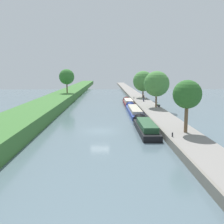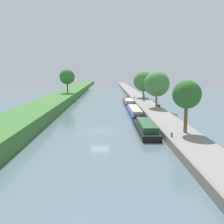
# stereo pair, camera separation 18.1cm
# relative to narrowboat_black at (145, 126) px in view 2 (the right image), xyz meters

# --- Properties ---
(ground_plane) EXTENTS (160.00, 160.00, 0.00)m
(ground_plane) POSITION_rel_narrowboat_black_xyz_m (-5.98, -0.04, -0.59)
(ground_plane) COLOR slate
(left_grassy_bank) EXTENTS (6.64, 260.00, 1.96)m
(left_grassy_bank) POSITION_rel_narrowboat_black_xyz_m (-17.00, -0.04, 0.40)
(left_grassy_bank) COLOR #3D7033
(left_grassy_bank) RESTS_ON ground_plane
(right_towpath) EXTENTS (4.03, 260.00, 0.81)m
(right_towpath) POSITION_rel_narrowboat_black_xyz_m (3.73, -0.04, -0.18)
(right_towpath) COLOR gray
(right_towpath) RESTS_ON ground_plane
(stone_quay) EXTENTS (0.25, 260.00, 0.86)m
(stone_quay) POSITION_rel_narrowboat_black_xyz_m (1.59, -0.04, -0.15)
(stone_quay) COLOR gray
(stone_quay) RESTS_ON ground_plane
(narrowboat_black) EXTENTS (2.15, 11.46, 2.10)m
(narrowboat_black) POSITION_rel_narrowboat_black_xyz_m (0.00, 0.00, 0.00)
(narrowboat_black) COLOR black
(narrowboat_black) RESTS_ON ground_plane
(narrowboat_blue) EXTENTS (2.06, 15.28, 1.96)m
(narrowboat_blue) POSITION_rel_narrowboat_black_xyz_m (0.02, 14.41, -0.06)
(narrowboat_blue) COLOR #283D93
(narrowboat_blue) RESTS_ON ground_plane
(narrowboat_maroon) EXTENTS (2.09, 11.10, 1.98)m
(narrowboat_maroon) POSITION_rel_narrowboat_black_xyz_m (0.08, 27.86, -0.08)
(narrowboat_maroon) COLOR maroon
(narrowboat_maroon) RESTS_ON ground_plane
(tree_rightbank_near) EXTENTS (3.26, 3.26, 6.04)m
(tree_rightbank_near) POSITION_rel_narrowboat_black_xyz_m (4.05, -4.34, 4.60)
(tree_rightbank_near) COLOR brown
(tree_rightbank_near) RESTS_ON right_towpath
(tree_rightbank_midnear) EXTENTS (4.97, 4.97, 7.09)m
(tree_rightbank_midnear) POSITION_rel_narrowboat_black_xyz_m (4.67, 16.60, 4.82)
(tree_rightbank_midnear) COLOR brown
(tree_rightbank_midnear) RESTS_ON right_towpath
(tree_rightbank_midfar) EXTENTS (5.47, 5.47, 7.16)m
(tree_rightbank_midfar) POSITION_rel_narrowboat_black_xyz_m (4.73, 35.26, 4.65)
(tree_rightbank_midfar) COLOR brown
(tree_rightbank_midfar) RESTS_ON right_towpath
(tree_leftbank_downstream) EXTENTS (4.14, 4.14, 6.50)m
(tree_leftbank_downstream) POSITION_rel_narrowboat_black_xyz_m (-15.94, 36.63, 5.79)
(tree_leftbank_downstream) COLOR brown
(tree_leftbank_downstream) RESTS_ON left_grassy_bank
(person_walking) EXTENTS (0.34, 0.34, 1.66)m
(person_walking) POSITION_rel_narrowboat_black_xyz_m (3.63, 26.22, 1.10)
(person_walking) COLOR #282D42
(person_walking) RESTS_ON right_towpath
(mooring_bollard_near) EXTENTS (0.16, 0.16, 0.45)m
(mooring_bollard_near) POSITION_rel_narrowboat_black_xyz_m (2.01, -6.27, 0.45)
(mooring_bollard_near) COLOR black
(mooring_bollard_near) RESTS_ON right_towpath
(mooring_bollard_far) EXTENTS (0.16, 0.16, 0.45)m
(mooring_bollard_far) POSITION_rel_narrowboat_black_xyz_m (2.01, 32.67, 0.45)
(mooring_bollard_far) COLOR black
(mooring_bollard_far) RESTS_ON right_towpath
(park_bench) EXTENTS (0.44, 1.50, 0.47)m
(park_bench) POSITION_rel_narrowboat_black_xyz_m (5.29, 17.17, 0.58)
(park_bench) COLOR #333338
(park_bench) RESTS_ON right_towpath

